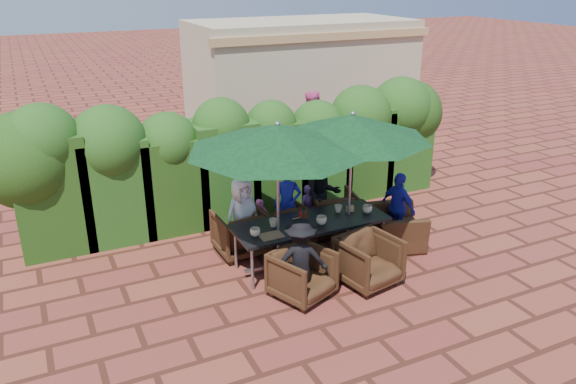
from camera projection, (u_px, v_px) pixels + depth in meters
name	position (u px, v px, depth m)	size (l,w,h in m)	color
ground	(302.00, 263.00, 9.14)	(80.00, 80.00, 0.00)	brown
dining_table	(311.00, 225.00, 8.91)	(2.50, 0.90, 0.75)	black
umbrella_left	(278.00, 138.00, 8.04)	(2.69, 2.69, 2.46)	gray
umbrella_right	(352.00, 127.00, 8.60)	(2.44, 2.44, 2.46)	gray
chair_far_left	(240.00, 230.00, 9.35)	(0.80, 0.75, 0.83)	black
chair_far_mid	(280.00, 221.00, 9.79)	(0.74, 0.70, 0.77)	black
chair_far_right	(333.00, 210.00, 10.16)	(0.80, 0.75, 0.82)	black
chair_near_left	(302.00, 272.00, 8.09)	(0.77, 0.73, 0.80)	black
chair_near_right	(369.00, 258.00, 8.43)	(0.81, 0.76, 0.83)	black
chair_end_right	(396.00, 222.00, 9.63)	(0.98, 0.64, 0.86)	black
adult_far_left	(242.00, 216.00, 9.30)	(0.65, 0.39, 1.32)	white
adult_far_mid	(287.00, 205.00, 9.72)	(0.48, 0.39, 1.35)	#2125B4
adult_far_right	(322.00, 195.00, 10.03)	(0.68, 0.42, 1.42)	black
adult_near_left	(300.00, 260.00, 7.95)	(0.81, 0.37, 1.26)	black
adult_end_right	(398.00, 207.00, 9.72)	(0.73, 0.37, 1.25)	#2125B4
child_left	(261.00, 221.00, 9.70)	(0.29, 0.24, 0.81)	#E9529C
child_right	(309.00, 210.00, 10.05)	(0.33, 0.27, 0.92)	#7E4596
pedestrian_a	(272.00, 140.00, 12.88)	(1.53, 0.55, 1.64)	green
pedestrian_b	(310.00, 128.00, 13.55)	(0.86, 0.53, 1.80)	#E9529C
pedestrian_c	(346.00, 131.00, 13.80)	(1.00, 0.46, 1.56)	#9D9CA5
cup_a	(255.00, 232.00, 8.37)	(0.16, 0.16, 0.12)	beige
cup_b	(273.00, 223.00, 8.68)	(0.13, 0.13, 0.13)	beige
cup_c	(322.00, 220.00, 8.77)	(0.17, 0.17, 0.13)	beige
cup_d	(338.00, 209.00, 9.21)	(0.13, 0.13, 0.12)	beige
cup_e	(367.00, 209.00, 9.18)	(0.16, 0.16, 0.13)	beige
ketchup_bottle	(301.00, 217.00, 8.84)	(0.04, 0.04, 0.17)	#B20C0A
sauce_bottle	(306.00, 216.00, 8.87)	(0.04, 0.04, 0.17)	#4C230C
serving_tray	(271.00, 236.00, 8.38)	(0.35, 0.25, 0.02)	#966C48
number_block_left	(297.00, 221.00, 8.76)	(0.12, 0.06, 0.10)	tan
number_block_right	(350.00, 209.00, 9.23)	(0.12, 0.06, 0.10)	tan
hedge_wall	(240.00, 148.00, 10.54)	(9.10, 1.60, 2.52)	black
building	(301.00, 79.00, 15.82)	(6.20, 3.08, 3.20)	tan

